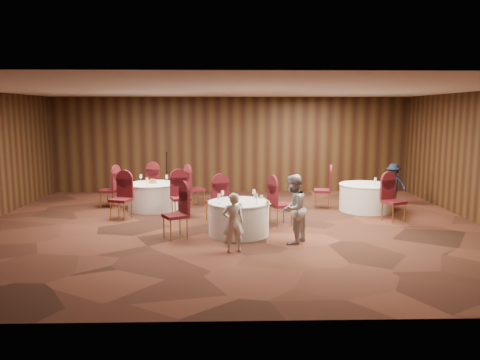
{
  "coord_description": "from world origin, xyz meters",
  "views": [
    {
      "loc": [
        -0.08,
        -10.76,
        2.7
      ],
      "look_at": [
        0.2,
        0.2,
        1.1
      ],
      "focal_mm": 35.0,
      "sensor_mm": 36.0,
      "label": 1
    }
  ],
  "objects_px": {
    "man_c": "(393,184)",
    "woman_a": "(233,223)",
    "table_left": "(153,196)",
    "table_main": "(239,218)",
    "mic_stand": "(167,184)",
    "woman_b": "(293,209)",
    "table_right": "(366,197)"
  },
  "relations": [
    {
      "from": "mic_stand",
      "to": "woman_a",
      "type": "distance_m",
      "value": 6.36
    },
    {
      "from": "woman_b",
      "to": "woman_a",
      "type": "bearing_deg",
      "value": -31.54
    },
    {
      "from": "table_left",
      "to": "table_main",
      "type": "bearing_deg",
      "value": -49.59
    },
    {
      "from": "table_left",
      "to": "woman_a",
      "type": "height_order",
      "value": "woman_a"
    },
    {
      "from": "woman_a",
      "to": "woman_b",
      "type": "xyz_separation_m",
      "value": [
        1.24,
        0.59,
        0.13
      ]
    },
    {
      "from": "table_right",
      "to": "mic_stand",
      "type": "xyz_separation_m",
      "value": [
        -5.75,
        2.28,
        0.04
      ]
    },
    {
      "from": "woman_b",
      "to": "man_c",
      "type": "height_order",
      "value": "woman_b"
    },
    {
      "from": "table_left",
      "to": "woman_a",
      "type": "distance_m",
      "value": 4.6
    },
    {
      "from": "mic_stand",
      "to": "woman_b",
      "type": "height_order",
      "value": "mic_stand"
    },
    {
      "from": "table_main",
      "to": "table_left",
      "type": "height_order",
      "value": "same"
    },
    {
      "from": "table_main",
      "to": "table_right",
      "type": "height_order",
      "value": "same"
    },
    {
      "from": "mic_stand",
      "to": "table_right",
      "type": "bearing_deg",
      "value": -21.6
    },
    {
      "from": "table_main",
      "to": "table_right",
      "type": "bearing_deg",
      "value": 34.43
    },
    {
      "from": "woman_b",
      "to": "table_main",
      "type": "bearing_deg",
      "value": -89.83
    },
    {
      "from": "table_main",
      "to": "man_c",
      "type": "distance_m",
      "value": 5.75
    },
    {
      "from": "table_main",
      "to": "mic_stand",
      "type": "distance_m",
      "value": 5.2
    },
    {
      "from": "mic_stand",
      "to": "woman_a",
      "type": "xyz_separation_m",
      "value": [
        2.05,
        -6.02,
        0.17
      ]
    },
    {
      "from": "table_main",
      "to": "table_left",
      "type": "relative_size",
      "value": 0.98
    },
    {
      "from": "woman_b",
      "to": "man_c",
      "type": "bearing_deg",
      "value": 172.21
    },
    {
      "from": "man_c",
      "to": "table_left",
      "type": "bearing_deg",
      "value": -141.68
    },
    {
      "from": "table_right",
      "to": "woman_b",
      "type": "bearing_deg",
      "value": -127.94
    },
    {
      "from": "table_right",
      "to": "woman_a",
      "type": "bearing_deg",
      "value": -134.67
    },
    {
      "from": "man_c",
      "to": "woman_a",
      "type": "bearing_deg",
      "value": -102.59
    },
    {
      "from": "table_right",
      "to": "man_c",
      "type": "distance_m",
      "value": 1.45
    },
    {
      "from": "table_left",
      "to": "mic_stand",
      "type": "xyz_separation_m",
      "value": [
        0.14,
        1.98,
        0.04
      ]
    },
    {
      "from": "table_right",
      "to": "woman_b",
      "type": "xyz_separation_m",
      "value": [
        -2.46,
        -3.15,
        0.34
      ]
    },
    {
      "from": "table_right",
      "to": "woman_a",
      "type": "relative_size",
      "value": 1.26
    },
    {
      "from": "table_left",
      "to": "mic_stand",
      "type": "relative_size",
      "value": 0.96
    },
    {
      "from": "table_main",
      "to": "woman_b",
      "type": "xyz_separation_m",
      "value": [
        1.1,
        -0.71,
        0.34
      ]
    },
    {
      "from": "table_main",
      "to": "woman_a",
      "type": "xyz_separation_m",
      "value": [
        -0.14,
        -1.3,
        0.21
      ]
    },
    {
      "from": "table_right",
      "to": "woman_b",
      "type": "height_order",
      "value": "woman_b"
    },
    {
      "from": "woman_a",
      "to": "table_right",
      "type": "bearing_deg",
      "value": -145.72
    }
  ]
}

